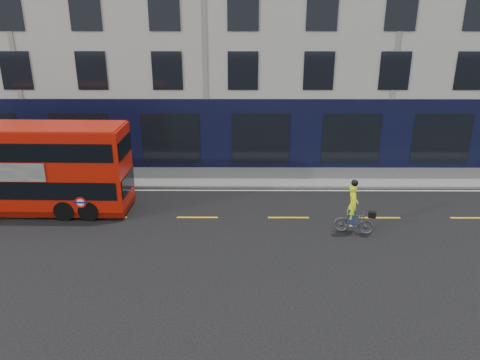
{
  "coord_description": "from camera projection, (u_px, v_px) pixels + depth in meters",
  "views": [
    {
      "loc": [
        1.95,
        -17.12,
        8.72
      ],
      "look_at": [
        1.87,
        2.57,
        1.36
      ],
      "focal_mm": 35.0,
      "sensor_mm": 36.0,
      "label": 1
    }
  ],
  "objects": [
    {
      "name": "lane_dashes",
      "position": [
        197.0,
        217.0,
        20.5
      ],
      "size": [
        58.0,
        0.12,
        0.01
      ],
      "primitive_type": null,
      "color": "gold",
      "rests_on": "ground"
    },
    {
      "name": "building_terrace",
      "position": [
        210.0,
        27.0,
        28.6
      ],
      "size": [
        50.0,
        10.07,
        15.0
      ],
      "color": "#A19F97",
      "rests_on": "ground"
    },
    {
      "name": "bus",
      "position": [
        17.0,
        168.0,
        20.56
      ],
      "size": [
        9.85,
        2.44,
        3.95
      ],
      "rotation": [
        0.0,
        0.0,
        -0.02
      ],
      "color": "#B41507",
      "rests_on": "ground"
    },
    {
      "name": "road_edge_line",
      "position": [
        203.0,
        190.0,
        23.5
      ],
      "size": [
        58.0,
        0.1,
        0.01
      ],
      "primitive_type": "cube",
      "color": "silver",
      "rests_on": "ground"
    },
    {
      "name": "kerb",
      "position": [
        203.0,
        187.0,
        23.76
      ],
      "size": [
        60.0,
        0.12,
        0.13
      ],
      "primitive_type": "cube",
      "color": "slate",
      "rests_on": "ground"
    },
    {
      "name": "pavement",
      "position": [
        206.0,
        177.0,
        25.17
      ],
      "size": [
        60.0,
        3.0,
        0.12
      ],
      "primitive_type": "cube",
      "color": "gray",
      "rests_on": "ground"
    },
    {
      "name": "ground",
      "position": [
        194.0,
        233.0,
        19.1
      ],
      "size": [
        120.0,
        120.0,
        0.0
      ],
      "primitive_type": "plane",
      "color": "black",
      "rests_on": "ground"
    },
    {
      "name": "cyclist",
      "position": [
        354.0,
        215.0,
        18.87
      ],
      "size": [
        1.68,
        0.83,
        2.31
      ],
      "rotation": [
        0.0,
        0.0,
        -0.24
      ],
      "color": "#4B4E50",
      "rests_on": "ground"
    }
  ]
}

